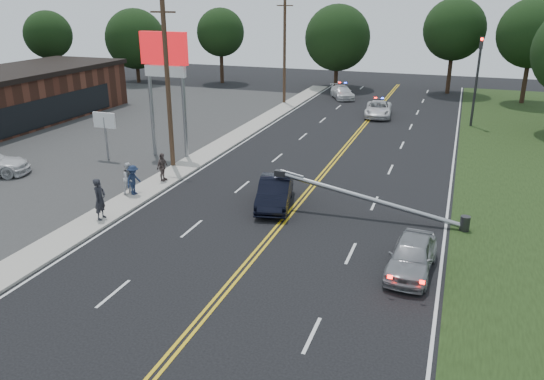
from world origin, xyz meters
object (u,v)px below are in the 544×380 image
at_px(fallen_streetlight, 379,201).
at_px(bystander_c, 133,180).
at_px(emergency_b, 342,92).
at_px(bystander_a, 100,199).
at_px(utility_pole_far, 285,51).
at_px(waiting_sedan, 412,256).
at_px(crashed_sedan, 275,192).
at_px(pylon_sign, 165,65).
at_px(traffic_signal, 477,74).
at_px(bystander_b, 130,178).
at_px(small_sign, 105,124).
at_px(emergency_a, 378,109).
at_px(utility_pole_mid, 168,85).
at_px(bystander_d, 162,167).

relative_size(fallen_streetlight, bystander_c, 5.83).
distance_m(emergency_b, bystander_c, 32.12).
bearing_deg(bystander_a, bystander_c, 0.49).
height_order(fallen_streetlight, utility_pole_far, utility_pole_far).
relative_size(fallen_streetlight, waiting_sedan, 2.33).
distance_m(utility_pole_far, crashed_sedan, 27.62).
relative_size(pylon_sign, bystander_a, 4.01).
bearing_deg(bystander_a, fallen_streetlight, -75.80).
bearing_deg(traffic_signal, fallen_streetlight, -100.59).
relative_size(utility_pole_far, bystander_c, 6.23).
bearing_deg(waiting_sedan, crashed_sedan, 150.38).
distance_m(pylon_sign, waiting_sedan, 20.55).
bearing_deg(bystander_a, waiting_sedan, -96.88).
bearing_deg(bystander_b, traffic_signal, -20.68).
bearing_deg(small_sign, utility_pole_far, 77.69).
bearing_deg(small_sign, waiting_sedan, -23.43).
height_order(fallen_streetlight, bystander_b, fallen_streetlight).
distance_m(fallen_streetlight, emergency_b, 31.77).
xyz_separation_m(emergency_a, emergency_b, (-4.93, 7.53, -0.01)).
xyz_separation_m(utility_pole_far, emergency_b, (4.81, 4.59, -4.44)).
bearing_deg(crashed_sedan, bystander_b, 175.73).
bearing_deg(utility_pole_mid, bystander_c, -82.79).
height_order(utility_pole_far, crashed_sedan, utility_pole_far).
bearing_deg(bystander_a, utility_pole_far, -4.35).
xyz_separation_m(emergency_b, bystander_d, (-3.87, -29.38, 0.28)).
relative_size(pylon_sign, small_sign, 2.58).
bearing_deg(utility_pole_far, fallen_streetlight, -62.76).
xyz_separation_m(traffic_signal, utility_pole_far, (-17.50, 4.00, 0.88)).
distance_m(bystander_b, bystander_d, 2.49).
bearing_deg(utility_pole_mid, bystander_d, -71.42).
bearing_deg(waiting_sedan, bystander_d, 161.08).
relative_size(utility_pole_far, emergency_a, 2.10).
relative_size(crashed_sedan, emergency_b, 0.99).
bearing_deg(utility_pole_far, bystander_b, -89.15).
xyz_separation_m(traffic_signal, crashed_sedan, (-9.35, -22.03, -3.48)).
bearing_deg(bystander_a, utility_pole_mid, 0.72).
bearing_deg(emergency_b, traffic_signal, -60.34).
xyz_separation_m(bystander_a, bystander_d, (-0.13, 5.82, -0.19)).
relative_size(traffic_signal, fallen_streetlight, 0.75).
xyz_separation_m(pylon_sign, utility_pole_mid, (1.30, -2.00, -0.91)).
height_order(waiting_sedan, emergency_b, waiting_sedan).
xyz_separation_m(small_sign, bystander_b, (5.20, -5.22, -1.36)).
distance_m(utility_pole_far, bystander_b, 27.53).
height_order(utility_pole_mid, emergency_a, utility_pole_mid).
height_order(traffic_signal, bystander_b, traffic_signal).
height_order(fallen_streetlight, bystander_a, bystander_a).
relative_size(small_sign, emergency_b, 0.70).
distance_m(utility_pole_mid, bystander_c, 6.74).
relative_size(small_sign, fallen_streetlight, 0.33).
xyz_separation_m(pylon_sign, emergency_a, (11.03, 17.06, -5.34)).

